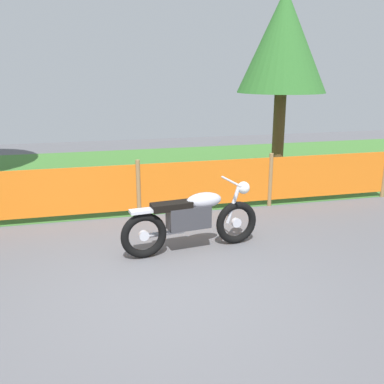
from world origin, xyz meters
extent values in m
cube|color=#5B5B60|center=(0.00, 0.00, -0.01)|extent=(24.00, 24.00, 0.02)
cube|color=#427A33|center=(0.00, 6.33, 0.01)|extent=(24.00, 6.88, 0.01)
cylinder|color=#997547|center=(0.00, 2.88, 0.53)|extent=(0.08, 0.08, 1.05)
cylinder|color=#997547|center=(2.58, 2.88, 0.53)|extent=(0.08, 0.08, 1.05)
cylinder|color=#997547|center=(5.15, 2.88, 0.53)|extent=(0.08, 0.08, 1.05)
cube|color=orange|center=(-1.29, 2.88, 0.54)|extent=(2.50, 0.02, 0.85)
cube|color=orange|center=(1.29, 2.88, 0.54)|extent=(2.50, 0.02, 0.85)
cube|color=orange|center=(3.86, 2.88, 0.54)|extent=(2.50, 0.02, 0.85)
cylinder|color=brown|center=(3.62, 4.83, 1.04)|extent=(0.28, 0.28, 2.08)
cone|color=#33702D|center=(3.62, 4.83, 3.22)|extent=(2.04, 2.04, 2.27)
torus|color=black|center=(1.28, 1.22, 0.34)|extent=(0.68, 0.20, 0.67)
cylinder|color=silver|center=(1.28, 1.22, 0.34)|extent=(0.15, 0.08, 0.15)
torus|color=black|center=(-0.17, 1.02, 0.34)|extent=(0.68, 0.20, 0.67)
cylinder|color=silver|center=(-0.17, 1.02, 0.34)|extent=(0.15, 0.08, 0.15)
cube|color=#38383D|center=(0.50, 1.11, 0.52)|extent=(0.66, 0.33, 0.34)
ellipsoid|color=#B7B7C1|center=(0.74, 1.15, 0.75)|extent=(0.57, 0.32, 0.23)
cube|color=black|center=(0.24, 1.08, 0.72)|extent=(0.61, 0.31, 0.10)
cube|color=silver|center=(-0.17, 1.02, 0.70)|extent=(0.40, 0.22, 0.04)
cylinder|color=silver|center=(1.22, 1.21, 0.64)|extent=(0.25, 0.09, 0.60)
sphere|color=white|center=(1.39, 1.23, 0.88)|extent=(0.21, 0.21, 0.19)
cylinder|color=silver|center=(1.18, 1.20, 1.00)|extent=(0.12, 0.63, 0.03)
cylinder|color=silver|center=(0.17, 1.22, 0.27)|extent=(0.58, 0.15, 0.07)
camera|label=1|loc=(-0.92, -4.75, 2.60)|focal=40.88mm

